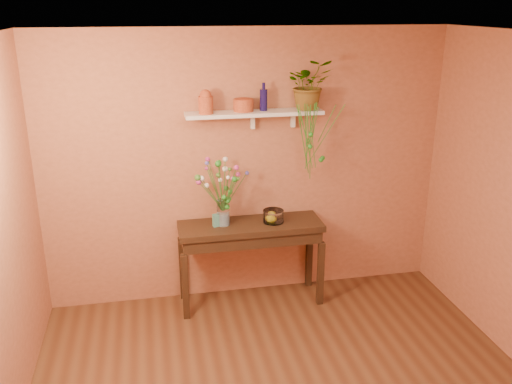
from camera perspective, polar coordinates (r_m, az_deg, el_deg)
The scene contains 13 objects.
room at distance 3.59m, azimuth 4.97°, elevation -6.48°, with size 4.04×4.04×2.70m.
sideboard at distance 5.39m, azimuth -0.57°, elevation -4.53°, with size 1.41×0.45×0.86m.
wall_shelf at distance 5.16m, azimuth -0.06°, elevation 8.20°, with size 1.30×0.24×0.19m.
terracotta_jug at distance 5.04m, azimuth -5.28°, elevation 9.33°, with size 0.17×0.17×0.22m.
terracotta_pot at distance 5.15m, azimuth -1.32°, elevation 9.08°, with size 0.19×0.19×0.12m, color #C05A33.
blue_bottle at distance 5.17m, azimuth 0.80°, elevation 9.67°, with size 0.08×0.08×0.26m.
spider_plant at distance 5.25m, azimuth 5.59°, elevation 11.15°, with size 0.42×0.37×0.47m, color #247620.
plant_fronds at distance 5.20m, azimuth 6.03°, elevation 5.28°, with size 0.46×0.29×0.75m.
glass_vase at distance 5.28m, azimuth -3.45°, elevation -2.36°, with size 0.12×0.12×0.25m.
bouquet at distance 5.15m, azimuth -3.75°, elevation 1.29°, with size 0.54×0.48×0.54m.
glass_bowl at distance 5.36m, azimuth 1.82°, elevation -2.59°, with size 0.20×0.20×0.12m.
lemon at distance 5.36m, azimuth 1.65°, elevation -2.73°, with size 0.08×0.08×0.08m, color yellow.
carton at distance 5.27m, azimuth -4.20°, elevation -2.97°, with size 0.06×0.05×0.12m, color teal.
Camera 1 is at (-0.94, -3.09, 2.90)m, focal length 38.25 mm.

